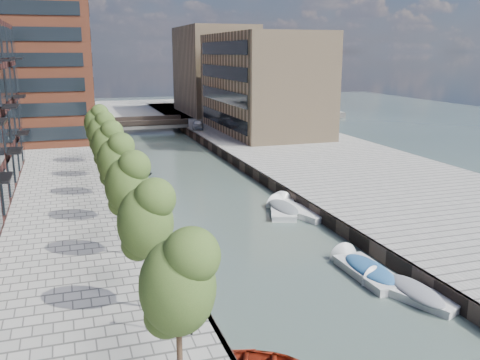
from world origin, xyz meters
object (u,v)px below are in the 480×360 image
tree_0 (177,280)px  motorboat_2 (293,211)px  tree_4 (107,142)px  sloop_4 (133,177)px  tree_3 (115,159)px  car (198,124)px  tree_1 (145,217)px  motorboat_3 (364,270)px  tree_6 (96,121)px  motorboat_1 (407,292)px  tree_5 (101,131)px  bridge (143,124)px  motorboat_4 (283,208)px  tree_2 (127,182)px  sloop_3 (144,195)px

tree_0 → motorboat_2: size_ratio=1.00×
tree_4 → sloop_4: tree_4 is taller
tree_3 → car: (16.00, 41.89, -3.62)m
tree_1 → motorboat_3: 13.83m
tree_6 → motorboat_1: 38.66m
car → motorboat_2: bearing=-77.8°
tree_3 → tree_5: size_ratio=1.00×
tree_6 → tree_5: bearing=-90.0°
bridge → motorboat_3: bridge is taller
tree_4 → motorboat_4: 15.09m
tree_2 → motorboat_2: size_ratio=1.00×
tree_3 → motorboat_2: size_ratio=1.00×
motorboat_3 → motorboat_2: bearing=85.4°
tree_0 → sloop_3: (3.10, 30.44, -5.31)m
bridge → tree_3: tree_3 is taller
tree_4 → motorboat_2: size_ratio=1.00×
tree_2 → sloop_4: (3.10, 23.90, -5.31)m
motorboat_1 → motorboat_3: bearing=100.8°
motorboat_3 → motorboat_4: size_ratio=0.96×
sloop_4 → motorboat_2: 19.42m
sloop_3 → motorboat_2: (10.54, -8.84, 0.11)m
tree_4 → sloop_3: size_ratio=1.18×
motorboat_4 → tree_4: bearing=155.9°
tree_3 → motorboat_1: tree_3 is taller
motorboat_2 → car: (2.36, 41.29, 1.57)m
sloop_4 → motorboat_4: (9.87, -15.70, 0.22)m
tree_4 → tree_1: bearing=-90.0°
tree_6 → motorboat_4: tree_6 is taller
tree_4 → motorboat_4: bearing=-24.1°
sloop_3 → tree_0: bearing=172.5°
tree_1 → sloop_4: tree_1 is taller
motorboat_2 → tree_6: bearing=123.8°
tree_2 → tree_3: bearing=90.0°
bridge → tree_4: 41.08m
tree_3 → tree_6: bearing=90.0°
sloop_4 → motorboat_4: 18.55m
tree_0 → bridge: bearing=82.9°
motorboat_1 → tree_3: bearing=131.6°
tree_2 → motorboat_1: bearing=-30.9°
tree_1 → tree_6: same height
tree_2 → motorboat_4: tree_2 is taller
tree_5 → motorboat_2: size_ratio=1.00×
motorboat_4 → car: size_ratio=1.45×
sloop_3 → motorboat_3: size_ratio=0.91×
sloop_3 → car: size_ratio=1.26×
motorboat_3 → car: car is taller
tree_3 → tree_2: bearing=-90.0°
tree_5 → motorboat_4: tree_5 is taller
tree_3 → motorboat_1: 20.63m
tree_0 → tree_5: (0.00, 35.00, 0.00)m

